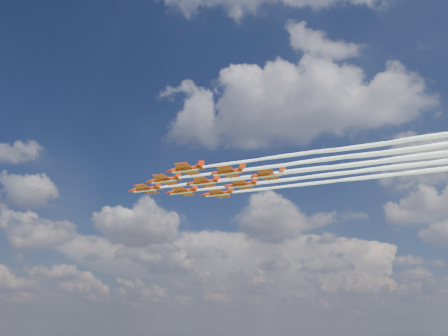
% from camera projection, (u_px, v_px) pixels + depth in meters
% --- Properties ---
extents(jet_lead, '(135.39, 10.37, 3.02)m').
position_uv_depth(jet_lead, '(347.00, 165.00, 120.54)').
color(jet_lead, red).
extents(jet_row2_port, '(135.39, 10.37, 3.02)m').
position_uv_depth(jet_row2_port, '(386.00, 152.00, 111.66)').
color(jet_row2_port, red).
extents(jet_row2_starb, '(135.39, 10.37, 3.02)m').
position_uv_depth(jet_row2_starb, '(387.00, 168.00, 122.77)').
color(jet_row2_starb, red).
extents(jet_row3_port, '(135.39, 10.37, 3.02)m').
position_uv_depth(jet_row3_port, '(431.00, 137.00, 102.78)').
color(jet_row3_port, red).
extents(jet_row3_centre, '(135.39, 10.37, 3.02)m').
position_uv_depth(jet_row3_centre, '(428.00, 156.00, 113.89)').
color(jet_row3_centre, red).
extents(jet_row3_starb, '(135.39, 10.37, 3.02)m').
position_uv_depth(jet_row3_starb, '(425.00, 171.00, 125.01)').
color(jet_row3_starb, red).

